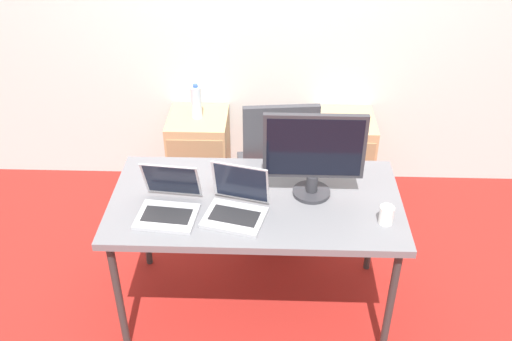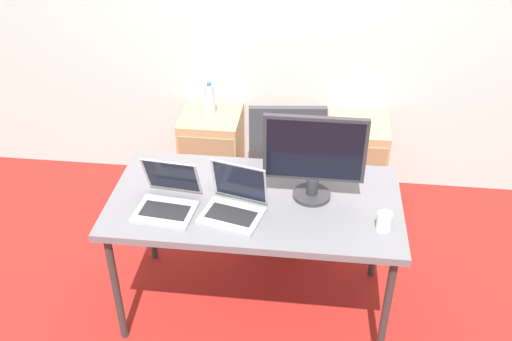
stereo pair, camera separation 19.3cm
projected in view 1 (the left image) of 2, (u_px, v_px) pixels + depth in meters
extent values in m
plane|color=maroon|center=(256.00, 303.00, 3.38)|extent=(14.00, 14.00, 0.00)
cube|color=silver|center=(263.00, 11.00, 3.81)|extent=(10.00, 0.05, 2.60)
cube|color=slate|center=(256.00, 202.00, 2.96)|extent=(1.51, 0.77, 0.04)
cylinder|color=#333333|center=(119.00, 297.00, 2.93)|extent=(0.04, 0.04, 0.73)
cylinder|color=#333333|center=(390.00, 304.00, 2.89)|extent=(0.04, 0.04, 0.73)
cylinder|color=#333333|center=(144.00, 218.00, 3.47)|extent=(0.04, 0.04, 0.73)
cylinder|color=#333333|center=(373.00, 223.00, 3.43)|extent=(0.04, 0.04, 0.73)
cylinder|color=#232326|center=(274.00, 222.00, 3.99)|extent=(0.56, 0.56, 0.04)
cylinder|color=gray|center=(275.00, 198.00, 3.87)|extent=(0.05, 0.05, 0.39)
cube|color=#38383D|center=(275.00, 174.00, 3.76)|extent=(0.53, 0.53, 0.07)
cube|color=#38383D|center=(280.00, 152.00, 3.36)|extent=(0.44, 0.09, 0.60)
cube|color=tan|center=(200.00, 155.00, 4.17)|extent=(0.42, 0.43, 0.62)
cube|color=#977D56|center=(196.00, 171.00, 3.99)|extent=(0.38, 0.01, 0.50)
cube|color=tan|center=(342.00, 157.00, 4.14)|extent=(0.42, 0.43, 0.62)
cube|color=#977D56|center=(345.00, 174.00, 3.96)|extent=(0.38, 0.01, 0.50)
cylinder|color=silver|center=(196.00, 102.00, 3.93)|extent=(0.07, 0.07, 0.23)
cylinder|color=#3359B2|center=(195.00, 86.00, 3.86)|extent=(0.03, 0.03, 0.02)
cube|color=#ADADB2|center=(234.00, 217.00, 2.81)|extent=(0.34, 0.29, 0.02)
cube|color=black|center=(234.00, 216.00, 2.80)|extent=(0.26, 0.18, 0.00)
cube|color=#ADADB2|center=(240.00, 182.00, 2.85)|extent=(0.29, 0.12, 0.23)
cube|color=black|center=(241.00, 183.00, 2.84)|extent=(0.27, 0.10, 0.21)
cube|color=#ADADB2|center=(167.00, 217.00, 2.81)|extent=(0.31, 0.26, 0.02)
cube|color=black|center=(167.00, 215.00, 2.81)|extent=(0.25, 0.15, 0.00)
cube|color=#ADADB2|center=(171.00, 180.00, 2.87)|extent=(0.30, 0.11, 0.22)
cube|color=black|center=(171.00, 180.00, 2.87)|extent=(0.27, 0.10, 0.20)
cylinder|color=#2D2D33|center=(311.00, 192.00, 2.98)|extent=(0.20, 0.20, 0.02)
cylinder|color=#2D2D33|center=(312.00, 183.00, 2.95)|extent=(0.06, 0.06, 0.09)
cube|color=#2D2D33|center=(314.00, 146.00, 2.83)|extent=(0.51, 0.03, 0.36)
cube|color=black|center=(315.00, 148.00, 2.81)|extent=(0.48, 0.00, 0.32)
cylinder|color=white|center=(386.00, 215.00, 2.76)|extent=(0.07, 0.07, 0.09)
cylinder|color=brown|center=(222.00, 181.00, 2.99)|extent=(0.08, 0.08, 0.10)
cylinder|color=white|center=(221.00, 172.00, 2.96)|extent=(0.08, 0.08, 0.01)
cube|color=#B2B2B7|center=(178.00, 184.00, 3.05)|extent=(0.13, 0.10, 0.01)
torus|color=purple|center=(189.00, 181.00, 3.08)|extent=(0.06, 0.06, 0.01)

